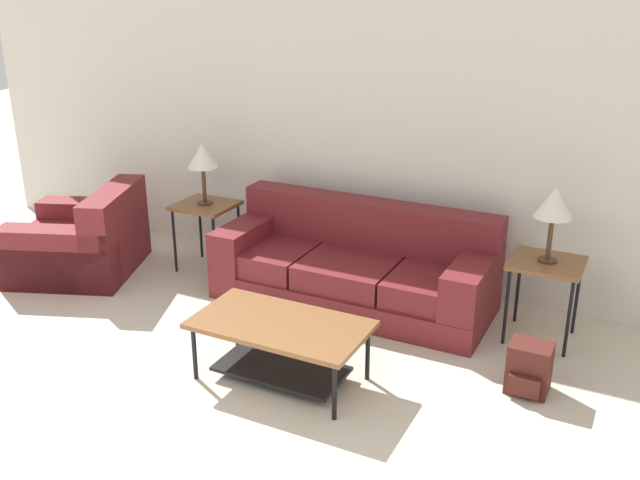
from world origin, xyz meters
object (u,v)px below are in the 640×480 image
side_table_left (206,211)px  backpack (529,368)px  couch (355,269)px  table_lamp_left (202,157)px  table_lamp_right (554,205)px  coffee_table (281,337)px  side_table_right (546,270)px  armchair (82,243)px

side_table_left → backpack: 3.25m
side_table_left → backpack: (3.13, -0.78, -0.40)m
couch → table_lamp_left: bearing=178.8°
side_table_left → table_lamp_right: bearing=0.0°
coffee_table → side_table_left: size_ratio=1.85×
side_table_right → table_lamp_left: size_ratio=1.13×
couch → side_table_left: couch is taller
armchair → table_lamp_left: table_lamp_left is taller
side_table_right → armchair: bearing=-172.0°
table_lamp_left → side_table_left: bearing=0.0°
coffee_table → table_lamp_right: bearing=43.3°
coffee_table → table_lamp_right: (1.47, 1.39, 0.75)m
backpack → side_table_right: bearing=95.3°
coffee_table → couch: bearing=92.3°
side_table_left → side_table_right: (3.05, 0.00, 0.00)m
side_table_right → table_lamp_right: (0.00, 0.00, 0.51)m
armchair → table_lamp_right: size_ratio=2.41×
armchair → coffee_table: armchair is taller
side_table_right → table_lamp_right: 0.51m
table_lamp_left → armchair: bearing=-150.2°
armchair → side_table_left: (1.00, 0.57, 0.29)m
armchair → side_table_right: armchair is taller
couch → side_table_right: size_ratio=3.60×
armchair → table_lamp_right: (4.05, 0.57, 0.80)m
coffee_table → backpack: coffee_table is taller
coffee_table → side_table_left: side_table_left is taller
side_table_left → table_lamp_left: size_ratio=1.13×
couch → coffee_table: 1.36m
coffee_table → backpack: 1.67m
backpack → side_table_left: bearing=166.0°
couch → table_lamp_left: size_ratio=4.08×
side_table_left → table_lamp_left: (-0.00, 0.00, 0.51)m
armchair → coffee_table: bearing=-17.6°
armchair → backpack: (4.13, -0.21, -0.11)m
armchair → coffee_table: size_ratio=1.15×
side_table_left → table_lamp_right: 3.10m
table_lamp_left → backpack: bearing=-14.0°
side_table_left → side_table_right: same height
coffee_table → armchair: bearing=162.4°
table_lamp_left → side_table_right: bearing=0.0°
side_table_left → side_table_right: 3.05m
table_lamp_right → backpack: size_ratio=1.61×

